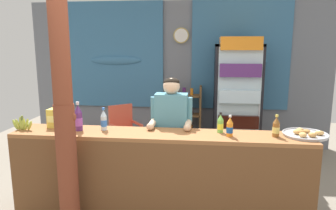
{
  "coord_description": "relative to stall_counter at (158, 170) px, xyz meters",
  "views": [
    {
      "loc": [
        0.47,
        -2.7,
        1.84
      ],
      "look_at": [
        0.05,
        0.89,
        1.15
      ],
      "focal_mm": 33.57,
      "sensor_mm": 36.0,
      "label": 1
    }
  ],
  "objects": [
    {
      "name": "plastic_lawn_chair",
      "position": [
        -0.85,
        1.88,
        -0.07
      ],
      "size": [
        0.62,
        0.62,
        0.86
      ],
      "color": "#E5563D",
      "rests_on": "ground"
    },
    {
      "name": "timber_post",
      "position": [
        -0.84,
        -0.3,
        0.68
      ],
      "size": [
        0.21,
        0.19,
        2.6
      ],
      "color": "brown",
      "rests_on": "ground"
    },
    {
      "name": "stall_counter",
      "position": [
        0.0,
        0.0,
        0.0
      ],
      "size": [
        3.1,
        0.46,
        0.94
      ],
      "color": "#935B33",
      "rests_on": "ground"
    },
    {
      "name": "drink_fridge",
      "position": [
        0.99,
        2.13,
        0.51
      ],
      "size": [
        0.74,
        0.74,
        1.96
      ],
      "color": "black",
      "rests_on": "ground"
    },
    {
      "name": "banana_bunch",
      "position": [
        -1.49,
        0.06,
        0.43
      ],
      "size": [
        0.26,
        0.06,
        0.16
      ],
      "color": "#B7C647",
      "rests_on": "stall_counter"
    },
    {
      "name": "ground_plane",
      "position": [
        -0.02,
        0.86,
        -0.57
      ],
      "size": [
        7.65,
        7.65,
        0.0
      ],
      "primitive_type": "plane",
      "color": "gray"
    },
    {
      "name": "back_wall_curtained",
      "position": [
        -0.02,
        2.67,
        0.79
      ],
      "size": [
        5.39,
        0.22,
        2.6
      ],
      "color": "slate",
      "rests_on": "ground"
    },
    {
      "name": "pastry_tray",
      "position": [
        1.47,
        0.16,
        0.39
      ],
      "size": [
        0.44,
        0.44,
        0.07
      ],
      "color": "#BCBCC1",
      "rests_on": "stall_counter"
    },
    {
      "name": "soda_bottle_orange_soda",
      "position": [
        0.71,
        0.06,
        0.46
      ],
      "size": [
        0.07,
        0.07,
        0.22
      ],
      "color": "orange",
      "rests_on": "stall_counter"
    },
    {
      "name": "bottle_shelf_rack",
      "position": [
        0.17,
        2.38,
        0.03
      ],
      "size": [
        0.48,
        0.28,
        1.14
      ],
      "color": "brown",
      "rests_on": "ground"
    },
    {
      "name": "soda_bottle_lime_soda",
      "position": [
        0.63,
        0.19,
        0.46
      ],
      "size": [
        0.06,
        0.06,
        0.22
      ],
      "color": "#75C64C",
      "rests_on": "stall_counter"
    },
    {
      "name": "soda_bottle_grape_soda",
      "position": [
        -0.87,
        0.1,
        0.5
      ],
      "size": [
        0.09,
        0.09,
        0.31
      ],
      "color": "#56286B",
      "rests_on": "stall_counter"
    },
    {
      "name": "shopkeeper",
      "position": [
        0.09,
        0.46,
        0.36
      ],
      "size": [
        0.48,
        0.42,
        1.48
      ],
      "color": "#28282D",
      "rests_on": "ground"
    },
    {
      "name": "soda_bottle_water",
      "position": [
        -0.61,
        0.15,
        0.48
      ],
      "size": [
        0.07,
        0.07,
        0.25
      ],
      "color": "silver",
      "rests_on": "stall_counter"
    },
    {
      "name": "soda_bottle_iced_tea",
      "position": [
        1.17,
        0.1,
        0.47
      ],
      "size": [
        0.07,
        0.07,
        0.22
      ],
      "color": "brown",
      "rests_on": "stall_counter"
    },
    {
      "name": "snack_box_instant_noodle",
      "position": [
        -1.17,
        0.22,
        0.47
      ],
      "size": [
        0.17,
        0.15,
        0.2
      ],
      "color": "#EAD14C",
      "rests_on": "stall_counter"
    }
  ]
}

